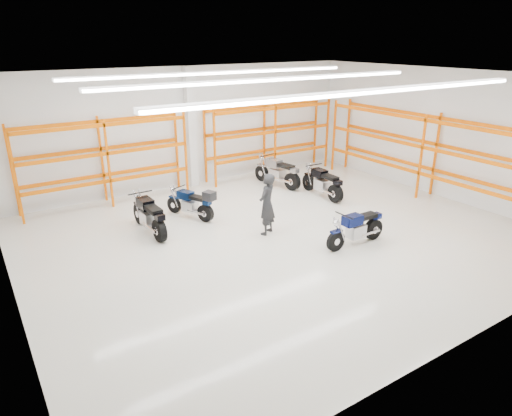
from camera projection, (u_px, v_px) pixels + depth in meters
ground at (280, 235)px, 13.44m from camera, size 14.00×14.00×0.00m
room_shell at (282, 124)px, 12.30m from camera, size 14.02×12.02×4.51m
motorcycle_main at (358, 228)px, 12.70m from camera, size 2.04×0.68×1.00m
motorcycle_back_a at (150, 217)px, 13.39m from camera, size 0.75×2.26×1.11m
motorcycle_back_b at (193, 204)px, 14.53m from camera, size 1.01×1.92×1.03m
motorcycle_back_c at (279, 173)px, 17.68m from camera, size 0.81×2.29×1.13m
motorcycle_back_d at (323, 184)px, 16.47m from camera, size 0.73×2.21×1.08m
standing_man at (267, 204)px, 13.24m from camera, size 0.80×0.71×1.84m
structural_column at (191, 128)px, 17.21m from camera, size 0.32×0.32×4.50m
pallet_racking_back_left at (104, 154)px, 15.37m from camera, size 5.67×0.87×3.00m
pallet_racking_back_right at (270, 132)px, 18.85m from camera, size 5.67×0.87×3.00m
pallet_racking_side at (429, 147)px, 16.11m from camera, size 0.87×9.07×3.00m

